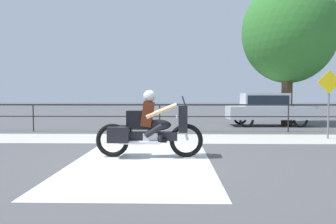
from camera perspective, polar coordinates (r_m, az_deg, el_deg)
ground_plane at (r=7.64m, az=-3.52°, el=-7.99°), size 120.00×120.00×0.00m
sidewalk_band at (r=10.99m, az=-2.01°, el=-4.63°), size 44.00×2.40×0.01m
crosswalk_band at (r=7.45m, az=-4.37°, el=-8.24°), size 2.97×6.00×0.01m
fence_railing at (r=13.04m, az=-1.47°, el=0.37°), size 36.00×0.05×1.10m
motorcycle at (r=7.65m, az=-3.36°, el=-2.75°), size 2.51×0.76×1.57m
parked_car at (r=16.21m, az=16.87°, el=0.79°), size 3.91×1.60×1.56m
street_sign at (r=12.08m, az=26.22°, el=2.66°), size 0.78×0.06×2.28m
tree_behind_sign at (r=16.97m, az=19.87°, el=11.45°), size 3.26×3.26×5.84m
tree_behind_car at (r=17.45m, az=20.33°, el=12.93°), size 4.54×4.54×7.05m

